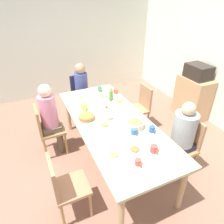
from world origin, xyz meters
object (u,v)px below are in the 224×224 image
Objects in this scene: chair_2 at (140,106)px; cup_3 at (152,129)px; bottle_2 at (80,99)px; person_4 at (82,86)px; cup_2 at (138,162)px; plate_5 at (105,125)px; side_cabinet at (192,98)px; bowl_1 at (87,117)px; dining_table at (112,124)px; bowl_0 at (135,124)px; plate_3 at (104,96)px; bottle_1 at (111,95)px; person_3 at (50,115)px; cup_5 at (100,89)px; plate_2 at (106,109)px; chair_0 at (185,143)px; cup_6 at (154,149)px; plate_4 at (135,150)px; microwave at (198,72)px; bottle_0 at (107,114)px; chair_1 at (64,185)px; cup_4 at (84,107)px; plate_0 at (119,102)px; chair_4 at (81,93)px; plate_1 at (114,155)px; cup_1 at (134,131)px; chair_3 at (46,128)px; person_0 at (183,133)px; cup_0 at (116,91)px.

cup_3 is at bearing -25.04° from chair_2.
cup_3 is 1.32m from bottle_2.
cup_2 is at bearing -2.45° from person_4.
side_cabinet is (-0.62, 2.30, -0.34)m from plate_5.
plate_5 is 0.93× the size of bowl_1.
bowl_0 is at bearing 38.42° from dining_table.
cup_3 reaches higher than plate_3.
dining_table is at bearing -14.13° from plate_3.
bottle_1 is at bearing 81.47° from bottle_2.
cup_5 is at bearing 111.76° from person_3.
person_4 is 5.69× the size of plate_2.
chair_0 reaches higher than cup_6.
microwave reaches higher than plate_4.
bowl_1 is 0.31m from bottle_0.
microwave is (-1.17, 3.05, 0.53)m from chair_1.
bottle_1 is at bearing 176.89° from cup_6.
plate_2 and plate_5 have the same top height.
bowl_0 is at bearing 33.15° from cup_4.
plate_0 is at bearing 89.07° from cup_4.
cup_4 is 1.02× the size of cup_6.
person_4 is 1.22m from plate_2.
chair_4 is 7.29× the size of cup_6.
cup_4 is 0.14× the size of side_cabinet.
side_cabinet is at bearing 0.00° from microwave.
plate_4 is (0.08, -0.92, 0.28)m from chair_0.
bowl_1 reaches higher than plate_1.
bottle_1 is (-0.66, 0.40, 0.10)m from plate_5.
bowl_0 is 0.16m from cup_1.
microwave is at bearing 75.89° from cup_5.
cup_5 reaches higher than cup_2.
bottle_1 is at bearing -86.82° from chair_2.
plate_0 is at bearing 150.82° from plate_1.
chair_4 is 3.82× the size of bottle_0.
cup_4 is at bearing 76.95° from chair_3.
plate_2 is 0.63m from bowl_0.
cup_5 is (-1.44, 0.08, 0.01)m from cup_1.
dining_table is 2.06× the size of person_0.
cup_4 reaches higher than dining_table.
dining_table is 21.25× the size of cup_3.
plate_4 is 0.96m from bowl_1.
plate_1 is at bearing 21.51° from person_3.
chair_4 is at bearing 158.30° from chair_1.
chair_4 is 3.53× the size of plate_0.
cup_6 is at bearing 6.59° from plate_2.
cup_6 reaches higher than plate_4.
cup_0 is at bearing 146.53° from bottle_0.
chair_3 is 3.09m from microwave.
cup_2 is 0.22× the size of microwave.
person_3 is 1.40m from plate_1.
person_4 is at bearing 166.25° from bowl_1.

